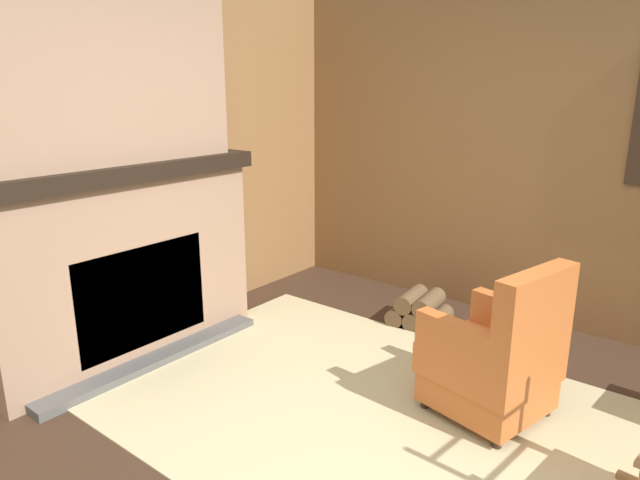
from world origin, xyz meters
TOP-DOWN VIEW (x-y plane):
  - ground_plane at (0.00, 0.00)m, footprint 14.00×14.00m
  - wood_panel_wall_left at (-2.35, 0.00)m, footprint 0.06×5.25m
  - wood_panel_wall_back at (0.02, 2.35)m, footprint 5.25×0.09m
  - fireplace_hearth at (-2.10, 0.00)m, footprint 0.64×1.97m
  - chimney_breast at (-2.11, 0.00)m, footprint 0.37×1.65m
  - area_rug at (-0.24, 0.41)m, footprint 3.50×2.19m
  - armchair at (0.20, 0.81)m, footprint 0.72×0.71m
  - firewood_stack at (-0.75, 1.68)m, footprint 0.48×0.41m
  - storage_case at (-2.15, 0.10)m, footprint 0.14×0.23m

SIDE VIEW (x-z plane):
  - ground_plane at x=0.00m, z-range 0.00..0.00m
  - area_rug at x=-0.24m, z-range 0.00..0.01m
  - firewood_stack at x=-0.75m, z-range -0.01..0.26m
  - armchair at x=0.20m, z-range -0.11..0.81m
  - fireplace_hearth at x=-2.10m, z-range 0.00..1.34m
  - wood_panel_wall_left at x=-2.35m, z-range 0.00..2.62m
  - wood_panel_wall_back at x=0.02m, z-range 0.01..2.63m
  - storage_case at x=-2.15m, z-range 1.34..1.46m
  - chimney_breast at x=-2.11m, z-range 1.34..2.60m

